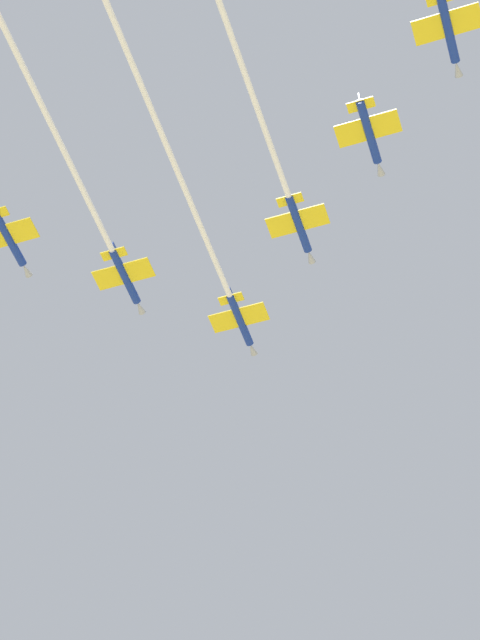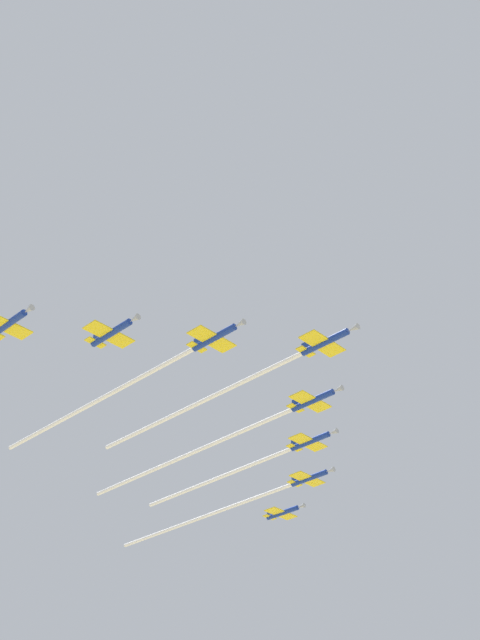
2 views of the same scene
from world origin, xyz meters
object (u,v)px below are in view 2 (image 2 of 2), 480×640
jet_starboard_inner (136,380)px  jet_starboard_outer (112,332)px  jet_lead (243,382)px  jet_center_rear (239,504)px  jet_port_outer (255,463)px  jet_starboard_trail (283,512)px  jet_port_trail (9,324)px  jet_port_inner (229,437)px

jet_starboard_inner → jet_starboard_outer: size_ratio=5.54×
jet_lead → jet_center_rear: (-48.74, -34.17, -1.46)m
jet_port_outer → jet_center_rear: bearing=-127.0°
jet_starboard_inner → jet_port_outer: size_ratio=1.21×
jet_starboard_inner → jet_starboard_trail: bearing=-162.1°
jet_lead → jet_starboard_inner: (11.39, -18.17, 0.89)m
jet_starboard_inner → jet_port_trail: bearing=-3.9°
jet_center_rear → jet_port_trail: 88.38m
jet_port_trail → jet_starboard_outer: bearing=139.6°
jet_starboard_outer → jet_center_rear: 79.44m
jet_port_outer → jet_lead: bearing=38.8°
jet_port_trail → jet_port_outer: bearing=-176.1°
jet_port_inner → jet_starboard_trail: (-45.46, -14.19, 0.38)m
jet_port_outer → jet_starboard_outer: bearing=16.6°
jet_port_trail → jet_starboard_trail: bearing=-168.1°
jet_center_rear → jet_starboard_outer: bearing=26.7°
jet_port_inner → jet_port_trail: 56.80m
jet_starboard_outer → jet_starboard_trail: 91.31m
jet_lead → jet_starboard_outer: jet_starboard_outer is taller
jet_starboard_inner → jet_port_trail: 28.44m
jet_starboard_trail → jet_lead: bearing=34.5°
jet_lead → jet_port_inner: 22.61m
jet_starboard_inner → jet_starboard_trail: (-73.70, -11.07, -1.40)m
jet_port_outer → jet_starboard_outer: (58.73, 7.48, 1.64)m
jet_center_rear → jet_port_inner: bearing=40.3°
jet_port_outer → jet_port_trail: bearing=3.9°
jet_starboard_outer → jet_port_trail: bearing=-40.4°
jet_starboard_trail → jet_center_rear: bearing=-10.6°
jet_starboard_inner → jet_starboard_outer: (15.65, 7.73, -0.07)m
jet_starboard_outer → jet_center_rear: jet_starboard_outer is taller
jet_starboard_inner → jet_port_outer: (-43.09, 0.26, -1.70)m
jet_port_outer → jet_starboard_outer: size_ratio=4.58×
jet_port_inner → jet_center_rear: bearing=-139.7°
jet_lead → jet_starboard_trail: (-62.30, -29.24, -0.51)m
jet_center_rear → jet_port_outer: bearing=53.0°
jet_center_rear → jet_port_trail: (87.82, 9.51, 2.93)m
jet_port_trail → jet_center_rear: bearing=-164.5°
jet_port_outer → jet_starboard_trail: 32.64m
jet_port_outer → jet_port_inner: bearing=20.2°
jet_port_outer → jet_center_rear: size_ratio=0.80×
jet_port_outer → jet_starboard_trail: bearing=-150.4°
jet_port_outer → jet_center_rear: (-17.04, -16.26, -0.65)m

